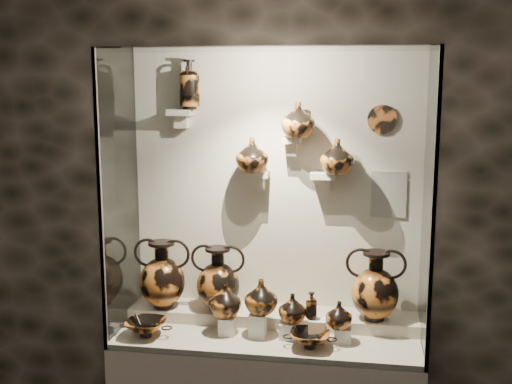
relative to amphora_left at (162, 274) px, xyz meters
The scene contains 35 objects.
wall_back 0.84m from the amphora_left, 16.49° to the left, with size 5.00×0.02×3.20m, color black.
front_tier 0.72m from the amphora_left, 11.12° to the right, with size 1.68×0.58×0.03m, color #BFAE94.
rear_tier 0.70m from the amphora_left, ahead, with size 1.70×0.25×0.10m, color #BFAE94.
back_panel 0.84m from the amphora_left, 16.08° to the left, with size 1.70×0.03×1.60m, color beige.
glass_front 0.92m from the amphora_left, 33.11° to the right, with size 1.70×0.01×1.60m, color white.
glass_left 0.55m from the amphora_left, 146.95° to the right, with size 0.01×0.60×1.60m, color white.
glass_right 1.58m from the amphora_left, ahead, with size 0.01×0.60×1.60m, color white.
glass_top 1.45m from the amphora_left, 11.12° to the right, with size 1.70×0.60×0.01m, color white.
frame_post_left 0.68m from the amphora_left, 114.49° to the right, with size 0.02×0.02×1.60m, color gray.
frame_post_right 1.63m from the amphora_left, 15.66° to the right, with size 0.02×0.02×1.60m, color gray.
pedestal_a 0.52m from the amphora_left, 22.46° to the right, with size 0.09×0.09×0.10m, color silver.
pedestal_b 0.66m from the amphora_left, 16.50° to the right, with size 0.09×0.09×0.13m, color silver.
pedestal_c 0.82m from the amphora_left, 13.00° to the right, with size 0.09×0.09×0.09m, color silver.
pedestal_d 0.97m from the amphora_left, 10.82° to the right, with size 0.09×0.09×0.12m, color silver.
pedestal_e 1.11m from the amphora_left, ahead, with size 0.09×0.09×0.08m, color silver.
bracket_ul 0.96m from the amphora_left, 48.38° to the left, with size 0.14×0.12×0.04m, color beige.
bracket_ca 0.82m from the amphora_left, 11.54° to the left, with size 0.14×0.12×0.04m, color beige.
bracket_cb 1.10m from the amphora_left, ahead, with size 0.10×0.12×0.04m, color beige.
bracket_cc 1.11m from the amphora_left, ahead, with size 0.14×0.12×0.04m, color beige.
amphora_left is the anchor object (origin of this frame).
amphora_mid 0.34m from the amphora_left, ahead, with size 0.30×0.30×0.38m, color #AD581E, non-canonical shape.
amphora_right 1.24m from the amphora_left, ahead, with size 0.32×0.32×0.40m, color #BD6524, non-canonical shape.
jug_a 0.45m from the amphora_left, 21.53° to the right, with size 0.18×0.18×0.19m, color #BD6524.
jug_b 0.64m from the amphora_left, 14.78° to the right, with size 0.19×0.19×0.19m, color #AD581E.
jug_c 0.81m from the amphora_left, 11.64° to the right, with size 0.16×0.16×0.16m, color #BD6524.
jug_e 1.07m from the amphora_left, 10.01° to the right, with size 0.14×0.14×0.15m, color #BD6524.
lekythos_small 0.92m from the amphora_left, 11.02° to the right, with size 0.07×0.07×0.17m, color #AD581E, non-canonical shape.
kylix_left 0.35m from the amphora_left, 92.68° to the right, with size 0.29×0.24×0.11m, color #AD581E, non-canonical shape.
kylix_right 0.97m from the amphora_left, 17.57° to the right, with size 0.27×0.23×0.11m, color #BD6524, non-canonical shape.
lekythos_tall 1.14m from the amphora_left, 31.58° to the left, with size 0.13×0.13×0.32m, color #BD6524, non-canonical shape.
ovoid_vase_a 0.89m from the amphora_left, ahead, with size 0.19×0.19×0.20m, color #AD581E.
ovoid_vase_b 1.21m from the amphora_left, ahead, with size 0.19×0.19×0.20m, color #AD581E.
ovoid_vase_c 1.24m from the amphora_left, ahead, with size 0.19×0.19×0.20m, color #AD581E.
wall_plate 1.56m from the amphora_left, ahead, with size 0.16×0.16×0.02m, color #AC5921.
info_placard 1.40m from the amphora_left, ahead, with size 0.20×0.01×0.27m, color beige.
Camera 1 is at (0.48, -1.20, 2.25)m, focal length 45.00 mm.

